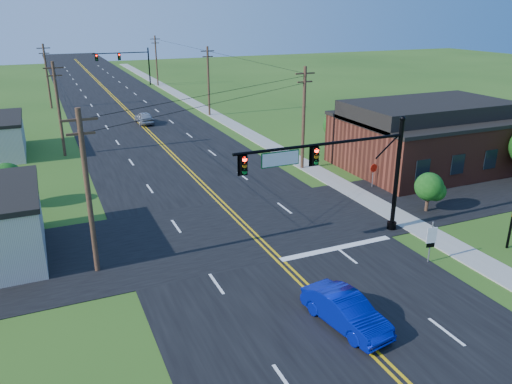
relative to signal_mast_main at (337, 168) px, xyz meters
name	(u,v)px	position (x,y,z in m)	size (l,w,h in m)	color
ground	(345,329)	(-4.34, -8.00, -4.75)	(260.00, 260.00, 0.00)	#294E16
road_main	(134,118)	(-4.34, 42.00, -4.73)	(16.00, 220.00, 0.04)	black
road_cross	(244,228)	(-4.34, 4.00, -4.73)	(70.00, 10.00, 0.04)	black
sidewalk	(236,127)	(6.16, 32.00, -4.71)	(2.00, 160.00, 0.08)	gray
signal_mast_main	(337,168)	(0.00, 0.00, 0.00)	(11.30, 0.60, 7.48)	black
signal_mast_far	(125,61)	(0.10, 72.00, -0.20)	(10.98, 0.60, 7.48)	black
brick_building	(425,142)	(15.66, 10.00, -2.40)	(14.20, 11.20, 4.70)	#5F271B
utility_pole_left_a	(88,190)	(-13.84, 2.00, -0.03)	(1.80, 0.28, 9.00)	#39261A
utility_pole_left_b	(59,108)	(-13.84, 27.00, -0.03)	(1.80, 0.28, 9.00)	#39261A
utility_pole_left_c	(47,75)	(-13.84, 54.00, -0.03)	(1.80, 0.28, 9.00)	#39261A
utility_pole_right_a	(304,117)	(5.46, 14.00, -0.03)	(1.80, 0.28, 9.00)	#39261A
utility_pole_right_b	(208,80)	(5.46, 40.00, -0.03)	(1.80, 0.28, 9.00)	#39261A
utility_pole_right_c	(156,60)	(5.46, 70.00, -0.03)	(1.80, 0.28, 9.00)	#39261A
tree_right_back	(338,125)	(11.66, 18.00, -2.15)	(3.00, 3.00, 4.10)	#39261A
shrub_corner	(429,187)	(8.66, 1.50, -2.90)	(2.00, 2.00, 2.86)	#39261A
tree_left	(7,180)	(-18.34, 14.00, -2.59)	(2.40, 2.40, 3.37)	#39261A
blue_car	(346,311)	(-4.20, -7.77, -3.99)	(1.61, 4.62, 1.52)	#061497
distant_car	(144,118)	(-3.69, 38.26, -4.01)	(1.75, 4.34, 1.48)	#9D9DA1
route_sign	(431,239)	(3.49, -4.54, -3.29)	(0.62, 0.14, 2.50)	slate
stop_sign	(373,170)	(8.18, 7.22, -3.32)	(0.71, 0.12, 1.99)	slate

